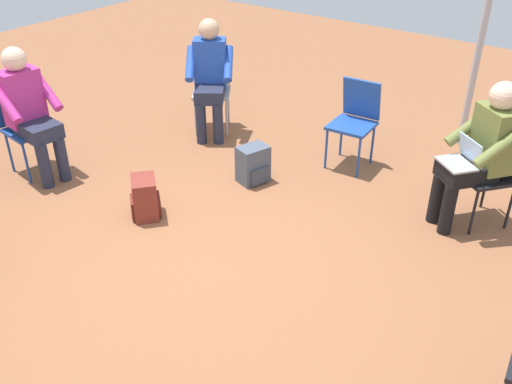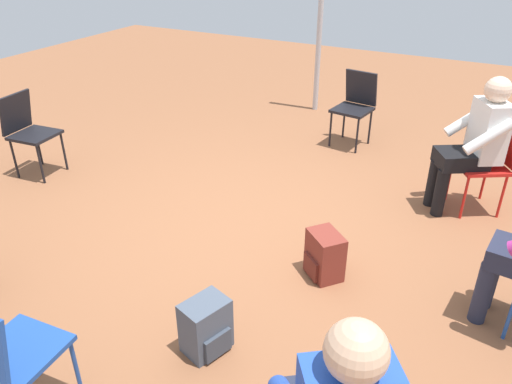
# 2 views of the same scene
# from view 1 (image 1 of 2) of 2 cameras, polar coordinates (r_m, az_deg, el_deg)

# --- Properties ---
(ground_plane) EXTENTS (14.16, 14.16, 0.00)m
(ground_plane) POSITION_cam_1_polar(r_m,az_deg,el_deg) (4.43, -5.71, -7.07)
(ground_plane) COLOR brown
(chair_west) EXTENTS (0.46, 0.43, 0.85)m
(chair_west) POSITION_cam_1_polar(r_m,az_deg,el_deg) (5.66, 9.90, 7.36)
(chair_west) COLOR #1E4799
(chair_west) RESTS_ON ground
(chair_northwest) EXTENTS (0.58, 0.58, 0.85)m
(chair_northwest) POSITION_cam_1_polar(r_m,az_deg,el_deg) (5.04, 22.75, 2.22)
(chair_northwest) COLOR black
(chair_northwest) RESTS_ON ground
(chair_southwest) EXTENTS (0.58, 0.57, 0.85)m
(chair_southwest) POSITION_cam_1_polar(r_m,az_deg,el_deg) (6.42, -4.43, 10.62)
(chair_southwest) COLOR #B7B7BC
(chair_southwest) RESTS_ON ground
(chair_south) EXTENTS (0.45, 0.48, 0.85)m
(chair_south) POSITION_cam_1_polar(r_m,az_deg,el_deg) (5.90, -22.12, 6.46)
(chair_south) COLOR #1E4799
(chair_south) RESTS_ON ground
(person_with_laptop) EXTENTS (0.64, 0.63, 1.24)m
(person_with_laptop) POSITION_cam_1_polar(r_m,az_deg,el_deg) (4.86, 21.60, 4.02)
(person_with_laptop) COLOR black
(person_with_laptop) RESTS_ON ground
(person_in_blue) EXTENTS (0.63, 0.63, 1.24)m
(person_in_blue) POSITION_cam_1_polar(r_m,az_deg,el_deg) (6.20, -4.64, 11.79)
(person_in_blue) COLOR #23283D
(person_in_blue) RESTS_ON ground
(person_in_magenta) EXTENTS (0.53, 0.55, 1.24)m
(person_in_magenta) POSITION_cam_1_polar(r_m,az_deg,el_deg) (5.68, -21.74, 7.83)
(person_in_magenta) COLOR #23283D
(person_in_magenta) RESTS_ON ground
(backpack_near_laptop_user) EXTENTS (0.33, 0.30, 0.36)m
(backpack_near_laptop_user) POSITION_cam_1_polar(r_m,az_deg,el_deg) (5.39, -0.30, 2.60)
(backpack_near_laptop_user) COLOR #475160
(backpack_near_laptop_user) RESTS_ON ground
(backpack_by_empty_chair) EXTENTS (0.33, 0.34, 0.36)m
(backpack_by_empty_chair) POSITION_cam_1_polar(r_m,az_deg,el_deg) (4.96, -11.02, -0.77)
(backpack_by_empty_chair) COLOR maroon
(backpack_by_empty_chair) RESTS_ON ground
(tent_pole_far) EXTENTS (0.07, 0.07, 2.60)m
(tent_pole_far) POSITION_cam_1_polar(r_m,az_deg,el_deg) (6.14, 21.89, 15.51)
(tent_pole_far) COLOR #B2B2B7
(tent_pole_far) RESTS_ON ground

